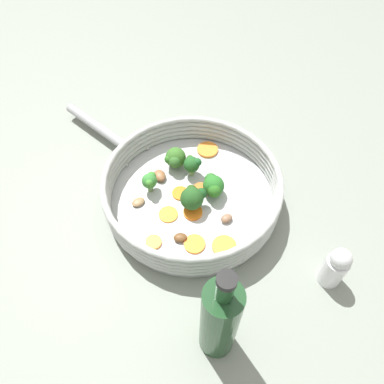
# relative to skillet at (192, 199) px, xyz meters

# --- Properties ---
(ground_plane) EXTENTS (4.00, 4.00, 0.00)m
(ground_plane) POSITION_rel_skillet_xyz_m (0.00, 0.00, -0.01)
(ground_plane) COLOR gray
(skillet) EXTENTS (0.34, 0.34, 0.02)m
(skillet) POSITION_rel_skillet_xyz_m (0.00, 0.00, 0.00)
(skillet) COLOR #B2B5B7
(skillet) RESTS_ON ground_plane
(skillet_rim_wall) EXTENTS (0.35, 0.35, 0.06)m
(skillet_rim_wall) POSITION_rel_skillet_xyz_m (0.00, 0.00, 0.04)
(skillet_rim_wall) COLOR #B3B8B4
(skillet_rim_wall) RESTS_ON skillet
(skillet_handle) EXTENTS (0.04, 0.22, 0.02)m
(skillet_handle) POSITION_rel_skillet_xyz_m (-0.02, 0.28, 0.02)
(skillet_handle) COLOR #999B9E
(skillet_handle) RESTS_ON skillet
(skillet_rivet_left) EXTENTS (0.01, 0.01, 0.01)m
(skillet_rivet_left) POSITION_rel_skillet_xyz_m (0.02, 0.16, 0.01)
(skillet_rivet_left) COLOR #B2B4B2
(skillet_rivet_left) RESTS_ON skillet
(skillet_rivet_right) EXTENTS (0.01, 0.01, 0.01)m
(skillet_rivet_right) POSITION_rel_skillet_xyz_m (-0.05, 0.16, 0.01)
(skillet_rivet_right) COLOR #B5B6B4
(skillet_rivet_right) RESTS_ON skillet
(carrot_slice_0) EXTENTS (0.06, 0.06, 0.01)m
(carrot_slice_0) POSITION_rel_skillet_xyz_m (0.11, 0.07, 0.01)
(carrot_slice_0) COLOR orange
(carrot_slice_0) RESTS_ON skillet
(carrot_slice_1) EXTENTS (0.06, 0.06, 0.00)m
(carrot_slice_1) POSITION_rel_skillet_xyz_m (-0.07, -0.08, 0.01)
(carrot_slice_1) COLOR orange
(carrot_slice_1) RESTS_ON skillet
(carrot_slice_2) EXTENTS (0.05, 0.05, 0.01)m
(carrot_slice_2) POSITION_rel_skillet_xyz_m (-0.04, -0.12, 0.01)
(carrot_slice_2) COLOR orange
(carrot_slice_2) RESTS_ON skillet
(carrot_slice_3) EXTENTS (0.05, 0.05, 0.00)m
(carrot_slice_3) POSITION_rel_skillet_xyz_m (-0.01, 0.02, 0.01)
(carrot_slice_3) COLOR orange
(carrot_slice_3) RESTS_ON skillet
(carrot_slice_4) EXTENTS (0.04, 0.04, 0.00)m
(carrot_slice_4) POSITION_rel_skillet_xyz_m (-0.12, -0.03, 0.01)
(carrot_slice_4) COLOR orange
(carrot_slice_4) RESTS_ON skillet
(carrot_slice_5) EXTENTS (0.04, 0.04, 0.01)m
(carrot_slice_5) POSITION_rel_skillet_xyz_m (0.02, 0.00, 0.01)
(carrot_slice_5) COLOR orange
(carrot_slice_5) RESTS_ON skillet
(carrot_slice_6) EXTENTS (0.05, 0.05, 0.01)m
(carrot_slice_6) POSITION_rel_skillet_xyz_m (-0.03, -0.03, 0.01)
(carrot_slice_6) COLOR orange
(carrot_slice_6) RESTS_ON skillet
(carrot_slice_7) EXTENTS (0.05, 0.05, 0.00)m
(carrot_slice_7) POSITION_rel_skillet_xyz_m (-0.06, -0.00, 0.01)
(carrot_slice_7) COLOR orange
(carrot_slice_7) RESTS_ON skillet
(broccoli_floret_0) EXTENTS (0.05, 0.05, 0.05)m
(broccoli_floret_0) POSITION_rel_skillet_xyz_m (0.03, 0.08, 0.03)
(broccoli_floret_0) COLOR #68854E
(broccoli_floret_0) RESTS_ON skillet
(broccoli_floret_1) EXTENTS (0.03, 0.03, 0.05)m
(broccoli_floret_1) POSITION_rel_skillet_xyz_m (-0.05, 0.07, 0.04)
(broccoli_floret_1) COLOR #69884F
(broccoli_floret_1) RESTS_ON skillet
(broccoli_floret_2) EXTENTS (0.05, 0.05, 0.05)m
(broccoli_floret_2) POSITION_rel_skillet_xyz_m (-0.02, -0.02, 0.04)
(broccoli_floret_2) COLOR #7C9A52
(broccoli_floret_2) RESTS_ON skillet
(broccoli_floret_3) EXTENTS (0.05, 0.05, 0.05)m
(broccoli_floret_3) POSITION_rel_skillet_xyz_m (0.04, -0.02, 0.03)
(broccoli_floret_3) COLOR #7CAF6D
(broccoli_floret_3) RESTS_ON skillet
(broccoli_floret_4) EXTENTS (0.03, 0.04, 0.05)m
(broccoli_floret_4) POSITION_rel_skillet_xyz_m (0.04, 0.04, 0.04)
(broccoli_floret_4) COLOR #719850
(broccoli_floret_4) RESTS_ON skillet
(mushroom_piece_0) EXTENTS (0.03, 0.04, 0.01)m
(mushroom_piece_0) POSITION_rel_skillet_xyz_m (-0.01, 0.08, 0.02)
(mushroom_piece_0) COLOR brown
(mushroom_piece_0) RESTS_ON skillet
(mushroom_piece_1) EXTENTS (0.03, 0.02, 0.01)m
(mushroom_piece_1) POSITION_rel_skillet_xyz_m (-0.09, 0.06, 0.01)
(mushroom_piece_1) COLOR olive
(mushroom_piece_1) RESTS_ON skillet
(mushroom_piece_2) EXTENTS (0.03, 0.03, 0.01)m
(mushroom_piece_2) POSITION_rel_skillet_xyz_m (-0.08, -0.06, 0.01)
(mushroom_piece_2) COLOR brown
(mushroom_piece_2) RESTS_ON skillet
(mushroom_piece_3) EXTENTS (0.03, 0.02, 0.01)m
(mushroom_piece_3) POSITION_rel_skillet_xyz_m (0.01, -0.09, 0.01)
(mushroom_piece_3) COLOR #836047
(mushroom_piece_3) RESTS_ON skillet
(salt_shaker) EXTENTS (0.04, 0.04, 0.10)m
(salt_shaker) POSITION_rel_skillet_xyz_m (0.06, -0.29, 0.04)
(salt_shaker) COLOR white
(salt_shaker) RESTS_ON ground_plane
(oil_bottle) EXTENTS (0.05, 0.05, 0.24)m
(oil_bottle) POSITION_rel_skillet_xyz_m (-0.16, -0.23, 0.09)
(oil_bottle) COLOR #193D1E
(oil_bottle) RESTS_ON ground_plane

